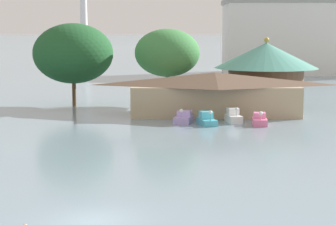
# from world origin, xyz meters

# --- Properties ---
(ground_plane) EXTENTS (2000.00, 2000.00, 0.00)m
(ground_plane) POSITION_xyz_m (0.00, 0.00, 0.00)
(ground_plane) COLOR gray
(pedal_boat_lavender) EXTENTS (2.31, 3.24, 1.60)m
(pedal_boat_lavender) POSITION_xyz_m (5.35, 31.88, 0.49)
(pedal_boat_lavender) COLOR #B299D8
(pedal_boat_lavender) RESTS_ON ground
(pedal_boat_cyan) EXTENTS (2.09, 3.24, 1.65)m
(pedal_boat_cyan) POSITION_xyz_m (7.66, 30.38, 0.53)
(pedal_boat_cyan) COLOR #4CB7CC
(pedal_boat_cyan) RESTS_ON ground
(pedal_boat_white) EXTENTS (1.76, 2.64, 1.73)m
(pedal_boat_white) POSITION_xyz_m (10.55, 31.75, 0.60)
(pedal_boat_white) COLOR white
(pedal_boat_white) RESTS_ON ground
(pedal_boat_pink) EXTENTS (1.59, 2.63, 1.57)m
(pedal_boat_pink) POSITION_xyz_m (13.06, 30.13, 0.51)
(pedal_boat_pink) COLOR pink
(pedal_boat_pink) RESTS_ON ground
(boathouse) EXTENTS (20.29, 7.74, 4.87)m
(boathouse) POSITION_xyz_m (8.97, 37.32, 2.55)
(boathouse) COLOR tan
(boathouse) RESTS_ON ground
(green_roof_pavilion) EXTENTS (13.43, 13.43, 8.68)m
(green_roof_pavilion) POSITION_xyz_m (16.35, 47.26, 4.62)
(green_roof_pavilion) COLOR brown
(green_roof_pavilion) RESTS_ON ground
(shoreline_tree_tall_left) EXTENTS (10.01, 10.01, 10.46)m
(shoreline_tree_tall_left) POSITION_xyz_m (-8.26, 44.31, 6.70)
(shoreline_tree_tall_left) COLOR brown
(shoreline_tree_tall_left) RESTS_ON ground
(shoreline_tree_mid) EXTENTS (8.30, 8.30, 9.78)m
(shoreline_tree_mid) POSITION_xyz_m (3.51, 45.54, 6.73)
(shoreline_tree_mid) COLOR brown
(shoreline_tree_mid) RESTS_ON ground
(background_building_block) EXTENTS (36.41, 14.82, 16.01)m
(background_building_block) POSITION_xyz_m (33.59, 99.35, 8.02)
(background_building_block) COLOR silver
(background_building_block) RESTS_ON ground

